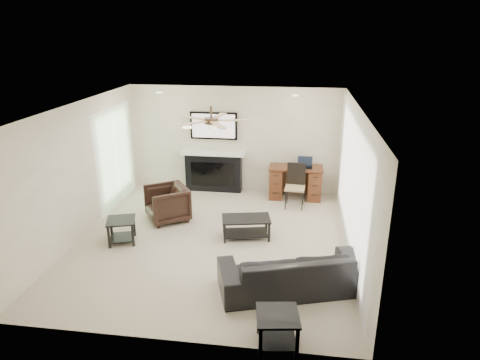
{
  "coord_description": "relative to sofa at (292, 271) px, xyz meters",
  "views": [
    {
      "loc": [
        1.49,
        -7.03,
        3.76
      ],
      "look_at": [
        0.49,
        0.13,
        1.18
      ],
      "focal_mm": 32.0,
      "sensor_mm": 36.0,
      "label": 1
    }
  ],
  "objects": [
    {
      "name": "fireplace_unit",
      "position": [
        -1.99,
        3.97,
        0.64
      ],
      "size": [
        1.52,
        0.34,
        1.91
      ],
      "primitive_type": "cube",
      "color": "black",
      "rests_on": "ground"
    },
    {
      "name": "coffee_table",
      "position": [
        -0.9,
        1.6,
        -0.12
      ],
      "size": [
        0.98,
        0.67,
        0.4
      ],
      "primitive_type": "cube",
      "rotation": [
        0.0,
        0.0,
        0.2
      ],
      "color": "black",
      "rests_on": "ground"
    },
    {
      "name": "laptop",
      "position": [
        0.18,
        3.71,
        0.56
      ],
      "size": [
        0.33,
        0.24,
        0.23
      ],
      "primitive_type": "cube",
      "color": "black",
      "rests_on": "desk"
    },
    {
      "name": "sofa",
      "position": [
        0.0,
        0.0,
        0.0
      ],
      "size": [
        2.34,
        1.47,
        0.64
      ],
      "primitive_type": "imported",
      "rotation": [
        0.0,
        0.0,
        3.45
      ],
      "color": "black",
      "rests_on": "ground"
    },
    {
      "name": "room_shell",
      "position": [
        -1.31,
        1.47,
        1.37
      ],
      "size": [
        5.5,
        5.54,
        2.52
      ],
      "color": "#BEAC99",
      "rests_on": "ground"
    },
    {
      "name": "armchair",
      "position": [
        -2.6,
        2.15,
        0.05
      ],
      "size": [
        1.1,
        1.09,
        0.73
      ],
      "primitive_type": "imported",
      "rotation": [
        0.0,
        0.0,
        -0.99
      ],
      "color": "black",
      "rests_on": "ground"
    },
    {
      "name": "desk",
      "position": [
        -0.02,
        3.73,
        0.06
      ],
      "size": [
        1.22,
        0.56,
        0.76
      ],
      "primitive_type": "cube",
      "color": "#3D1B0F",
      "rests_on": "ground"
    },
    {
      "name": "end_table_near",
      "position": [
        -0.15,
        -1.25,
        -0.09
      ],
      "size": [
        0.59,
        0.59,
        0.45
      ],
      "primitive_type": "cube",
      "rotation": [
        0.0,
        0.0,
        0.14
      ],
      "color": "black",
      "rests_on": "ground"
    },
    {
      "name": "desk_chair",
      "position": [
        -0.02,
        3.18,
        0.17
      ],
      "size": [
        0.45,
        0.47,
        0.97
      ],
      "primitive_type": "cube",
      "rotation": [
        0.0,
        0.0,
        -0.06
      ],
      "color": "black",
      "rests_on": "ground"
    },
    {
      "name": "end_table_left",
      "position": [
        -3.15,
        1.1,
        -0.09
      ],
      "size": [
        0.63,
        0.63,
        0.45
      ],
      "primitive_type": "cube",
      "rotation": [
        0.0,
        0.0,
        0.32
      ],
      "color": "black",
      "rests_on": "ground"
    }
  ]
}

